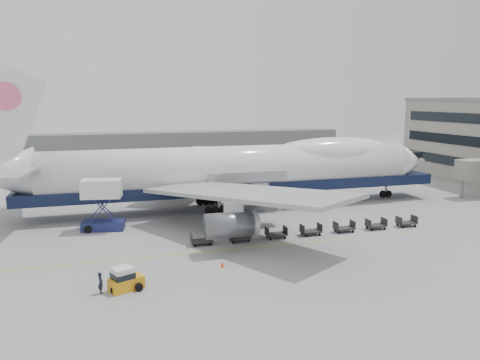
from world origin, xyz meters
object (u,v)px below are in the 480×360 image
object	(u,v)px
airliner	(238,169)
catering_truck	(102,201)
baggage_tug	(125,280)
ground_worker	(101,283)

from	to	relation	value
airliner	catering_truck	xyz separation A→B (m)	(-18.71, -6.48, -2.19)
airliner	baggage_tug	bearing A→B (deg)	-123.98
baggage_tug	ground_worker	world-z (taller)	baggage_tug
baggage_tug	airliner	bearing A→B (deg)	31.91
airliner	ground_worker	distance (m)	32.40
catering_truck	baggage_tug	world-z (taller)	catering_truck
airliner	catering_truck	distance (m)	19.92
baggage_tug	ground_worker	size ratio (longest dim) A/B	1.69
catering_truck	ground_worker	world-z (taller)	catering_truck
airliner	baggage_tug	world-z (taller)	airliner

